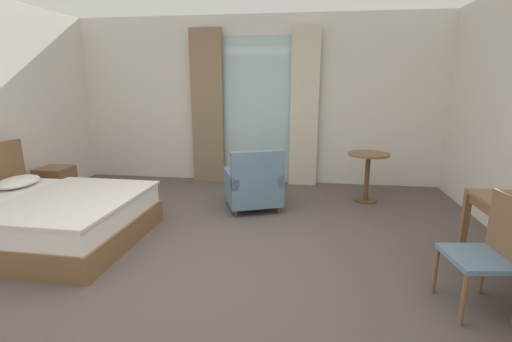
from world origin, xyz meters
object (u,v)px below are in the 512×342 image
Objects in this scene: armchair_by_window at (254,186)px; round_cafe_table at (368,166)px; desk_chair at (491,248)px; nightstand at (56,184)px; bed at (44,217)px.

round_cafe_table is at bearing 20.37° from armchair_by_window.
desk_chair is 0.97× the size of armchair_by_window.
desk_chair is at bearing -21.17° from nightstand.
bed is 3.92× the size of nightstand.
desk_chair is at bearing -78.92° from round_cafe_table.
armchair_by_window is at bearing 0.84° from nightstand.
bed is 1.55m from nightstand.
bed is 2.77× the size of round_cafe_table.
nightstand is 4.67m from round_cafe_table.
desk_chair is 2.96m from armchair_by_window.
armchair_by_window is 1.29× the size of round_cafe_table.
nightstand is 0.71× the size of round_cafe_table.
armchair_by_window is (-2.14, 2.03, -0.17)m from desk_chair.
round_cafe_table is at bearing 101.08° from desk_chair.
nightstand is 0.56× the size of desk_chair.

